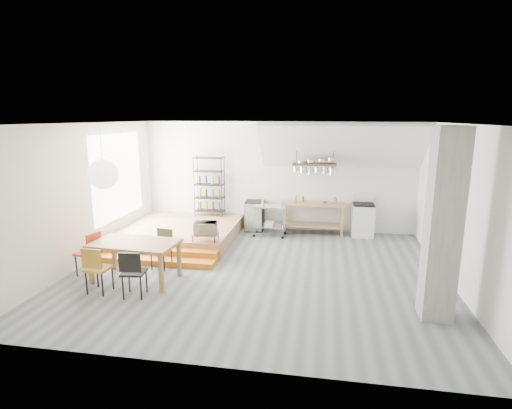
% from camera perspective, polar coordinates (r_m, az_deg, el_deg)
% --- Properties ---
extents(floor, '(8.00, 8.00, 0.00)m').
position_cam_1_polar(floor, '(8.92, 0.23, -9.49)').
color(floor, slate).
rests_on(floor, ground).
extents(wall_back, '(8.00, 0.04, 3.20)m').
position_cam_1_polar(wall_back, '(11.87, 3.03, 4.03)').
color(wall_back, silver).
rests_on(wall_back, ground).
extents(wall_left, '(0.04, 7.00, 3.20)m').
position_cam_1_polar(wall_left, '(9.92, -23.21, 1.36)').
color(wall_left, silver).
rests_on(wall_left, ground).
extents(wall_right, '(0.04, 7.00, 3.20)m').
position_cam_1_polar(wall_right, '(8.75, 27.03, -0.36)').
color(wall_right, silver).
rests_on(wall_right, ground).
extents(ceiling, '(8.00, 7.00, 0.02)m').
position_cam_1_polar(ceiling, '(8.28, 0.25, 11.52)').
color(ceiling, white).
rests_on(ceiling, wall_back).
extents(slope_ceiling, '(4.40, 1.44, 1.32)m').
position_cam_1_polar(slope_ceiling, '(11.10, 12.07, 8.12)').
color(slope_ceiling, white).
rests_on(slope_ceiling, wall_back).
extents(window_pane, '(0.02, 2.50, 2.20)m').
position_cam_1_polar(window_pane, '(11.15, -19.08, 3.85)').
color(window_pane, white).
rests_on(window_pane, wall_left).
extents(platform, '(3.00, 3.00, 0.40)m').
position_cam_1_polar(platform, '(11.31, -10.68, -3.86)').
color(platform, '#95704A').
rests_on(platform, ground).
extents(step_lower, '(3.00, 0.35, 0.13)m').
position_cam_1_polar(step_lower, '(9.65, -14.67, -7.78)').
color(step_lower, orange).
rests_on(step_lower, ground).
extents(step_upper, '(3.00, 0.35, 0.27)m').
position_cam_1_polar(step_upper, '(9.92, -13.86, -6.75)').
color(step_upper, orange).
rests_on(step_upper, ground).
extents(concrete_column, '(0.50, 0.50, 3.20)m').
position_cam_1_polar(concrete_column, '(7.15, 25.14, -2.78)').
color(concrete_column, slate).
rests_on(concrete_column, ground).
extents(kitchen_counter, '(1.80, 0.60, 0.91)m').
position_cam_1_polar(kitchen_counter, '(11.64, 8.16, -1.14)').
color(kitchen_counter, '#95704A').
rests_on(kitchen_counter, ground).
extents(stove, '(0.60, 0.60, 1.18)m').
position_cam_1_polar(stove, '(11.73, 14.99, -2.07)').
color(stove, white).
rests_on(stove, ground).
extents(pot_rack, '(1.20, 0.50, 1.43)m').
position_cam_1_polar(pot_rack, '(11.17, 8.48, 5.33)').
color(pot_rack, '#3B2317').
rests_on(pot_rack, ceiling).
extents(wire_shelving, '(0.88, 0.38, 1.80)m').
position_cam_1_polar(wire_shelving, '(12.02, -6.68, 2.75)').
color(wire_shelving, black).
rests_on(wire_shelving, platform).
extents(microwave_shelf, '(0.60, 0.40, 0.16)m').
position_cam_1_polar(microwave_shelf, '(9.74, -7.20, -4.29)').
color(microwave_shelf, '#95704A').
rests_on(microwave_shelf, platform).
extents(paper_lantern, '(0.60, 0.60, 0.60)m').
position_cam_1_polar(paper_lantern, '(8.60, -20.98, 4.05)').
color(paper_lantern, white).
rests_on(paper_lantern, ceiling).
extents(dining_table, '(1.80, 1.10, 0.82)m').
position_cam_1_polar(dining_table, '(8.60, -16.92, -5.71)').
color(dining_table, brown).
rests_on(dining_table, ground).
extents(chair_mustard, '(0.45, 0.45, 0.93)m').
position_cam_1_polar(chair_mustard, '(8.25, -21.90, -8.16)').
color(chair_mustard, '#A67A1C').
rests_on(chair_mustard, ground).
extents(chair_black, '(0.48, 0.48, 0.93)m').
position_cam_1_polar(chair_black, '(7.84, -17.24, -8.91)').
color(chair_black, black).
rests_on(chair_black, ground).
extents(chair_olive, '(0.46, 0.46, 0.88)m').
position_cam_1_polar(chair_olive, '(9.20, -13.18, -5.66)').
color(chair_olive, '#55642F').
rests_on(chair_olive, ground).
extents(chair_red, '(0.51, 0.51, 0.95)m').
position_cam_1_polar(chair_red, '(9.22, -22.58, -6.00)').
color(chair_red, red).
rests_on(chair_red, ground).
extents(rolling_cart, '(0.92, 0.54, 0.88)m').
position_cam_1_polar(rolling_cart, '(11.31, 1.97, -1.72)').
color(rolling_cart, silver).
rests_on(rolling_cart, ground).
extents(mini_fridge, '(0.53, 0.53, 0.89)m').
position_cam_1_polar(mini_fridge, '(11.89, -0.18, -1.61)').
color(mini_fridge, black).
rests_on(mini_fridge, ground).
extents(microwave, '(0.57, 0.42, 0.30)m').
position_cam_1_polar(microwave, '(9.69, -7.23, -3.35)').
color(microwave, beige).
rests_on(microwave, microwave_shelf).
extents(bowl, '(0.22, 0.22, 0.05)m').
position_cam_1_polar(bowl, '(11.52, 9.77, 0.24)').
color(bowl, silver).
rests_on(bowl, kitchen_counter).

